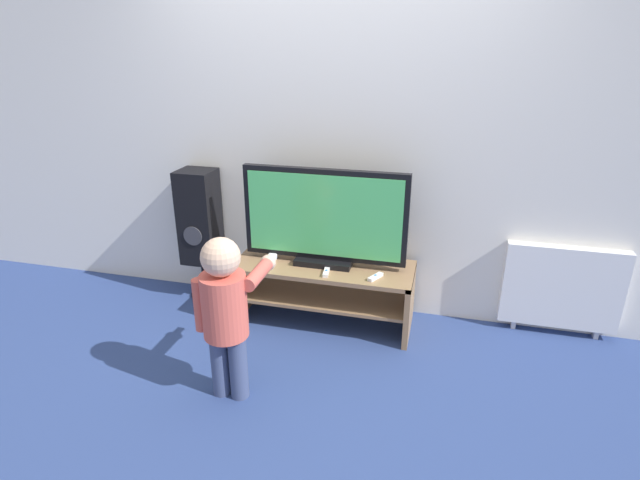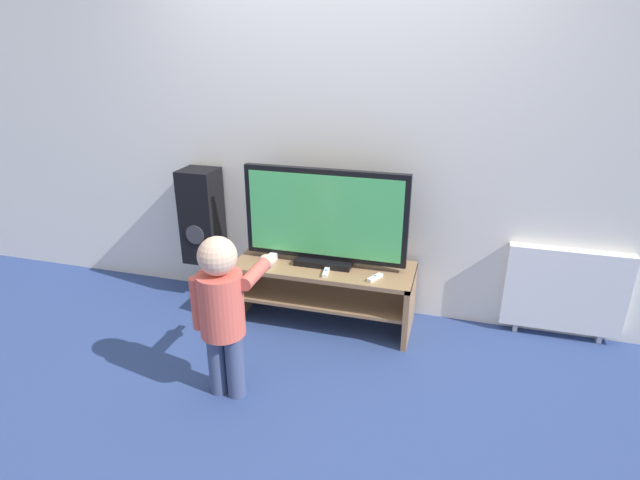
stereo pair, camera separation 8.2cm
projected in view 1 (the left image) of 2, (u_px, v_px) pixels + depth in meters
ground_plane at (315, 337)px, 3.37m from camera, size 16.00×16.00×0.00m
wall_back at (335, 130)px, 3.38m from camera, size 10.00×0.06×2.60m
tv_stand at (323, 283)px, 3.47m from camera, size 1.23×0.47×0.44m
television at (324, 219)px, 3.31m from camera, size 1.11×0.20×0.66m
game_console at (269, 261)px, 3.41m from camera, size 0.05×0.20×0.05m
remote_primary at (375, 277)px, 3.21m from camera, size 0.09×0.13×0.03m
remote_secondary at (326, 272)px, 3.28m from camera, size 0.05×0.13×0.03m
child at (226, 306)px, 2.63m from camera, size 0.36×0.52×0.95m
speaker_tower at (200, 220)px, 3.70m from camera, size 0.26×0.25×1.00m
radiator at (562, 288)px, 3.30m from camera, size 0.75×0.08×0.63m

